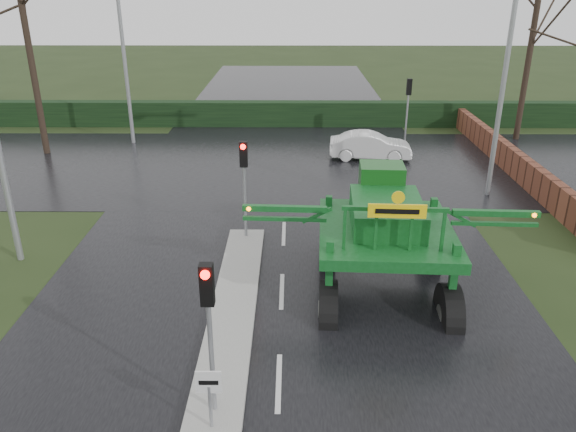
{
  "coord_description": "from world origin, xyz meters",
  "views": [
    {
      "loc": [
        0.28,
        -10.13,
        8.36
      ],
      "look_at": [
        0.17,
        4.92,
        2.0
      ],
      "focal_mm": 35.0,
      "sensor_mm": 36.0,
      "label": 1
    }
  ],
  "objects_px": {
    "traffic_signal_far": "(408,96)",
    "white_sedan": "(370,159)",
    "keep_left_sign": "(209,390)",
    "crop_sprayer": "(330,238)",
    "street_light_right": "(501,47)",
    "traffic_signal_near": "(208,308)",
    "street_light_left_far": "(127,30)",
    "traffic_signal_mid": "(244,169)"
  },
  "relations": [
    {
      "from": "keep_left_sign",
      "to": "crop_sprayer",
      "type": "xyz_separation_m",
      "value": [
        2.59,
        4.62,
        1.08
      ]
    },
    {
      "from": "street_light_right",
      "to": "traffic_signal_near",
      "type": "bearing_deg",
      "value": -126.13
    },
    {
      "from": "traffic_signal_far",
      "to": "white_sedan",
      "type": "distance_m",
      "value": 4.52
    },
    {
      "from": "street_light_left_far",
      "to": "traffic_signal_mid",
      "type": "bearing_deg",
      "value": -61.14
    },
    {
      "from": "traffic_signal_far",
      "to": "white_sedan",
      "type": "height_order",
      "value": "traffic_signal_far"
    },
    {
      "from": "white_sedan",
      "to": "crop_sprayer",
      "type": "bearing_deg",
      "value": 172.33
    },
    {
      "from": "white_sedan",
      "to": "traffic_signal_far",
      "type": "bearing_deg",
      "value": -34.18
    },
    {
      "from": "street_light_right",
      "to": "white_sedan",
      "type": "height_order",
      "value": "street_light_right"
    },
    {
      "from": "keep_left_sign",
      "to": "street_light_left_far",
      "type": "xyz_separation_m",
      "value": [
        -6.89,
        21.5,
        4.93
      ]
    },
    {
      "from": "crop_sprayer",
      "to": "traffic_signal_far",
      "type": "bearing_deg",
      "value": 75.78
    },
    {
      "from": "traffic_signal_mid",
      "to": "white_sedan",
      "type": "bearing_deg",
      "value": 60.2
    },
    {
      "from": "crop_sprayer",
      "to": "white_sedan",
      "type": "relative_size",
      "value": 2.0
    },
    {
      "from": "traffic_signal_mid",
      "to": "street_light_left_far",
      "type": "relative_size",
      "value": 0.35
    },
    {
      "from": "keep_left_sign",
      "to": "crop_sprayer",
      "type": "relative_size",
      "value": 0.17
    },
    {
      "from": "traffic_signal_near",
      "to": "crop_sprayer",
      "type": "xyz_separation_m",
      "value": [
        2.59,
        4.13,
        -0.45
      ]
    },
    {
      "from": "crop_sprayer",
      "to": "white_sedan",
      "type": "bearing_deg",
      "value": 81.14
    },
    {
      "from": "keep_left_sign",
      "to": "white_sedan",
      "type": "distance_m",
      "value": 19.43
    },
    {
      "from": "traffic_signal_near",
      "to": "keep_left_sign",
      "type": "bearing_deg",
      "value": -90.0
    },
    {
      "from": "traffic_signal_far",
      "to": "street_light_left_far",
      "type": "height_order",
      "value": "street_light_left_far"
    },
    {
      "from": "street_light_left_far",
      "to": "crop_sprayer",
      "type": "xyz_separation_m",
      "value": [
        9.48,
        -16.88,
        -3.85
      ]
    },
    {
      "from": "traffic_signal_near",
      "to": "white_sedan",
      "type": "distance_m",
      "value": 19.11
    },
    {
      "from": "traffic_signal_near",
      "to": "street_light_left_far",
      "type": "bearing_deg",
      "value": 108.17
    },
    {
      "from": "traffic_signal_near",
      "to": "street_light_left_far",
      "type": "relative_size",
      "value": 0.35
    },
    {
      "from": "traffic_signal_near",
      "to": "crop_sprayer",
      "type": "bearing_deg",
      "value": 57.94
    },
    {
      "from": "traffic_signal_mid",
      "to": "street_light_left_far",
      "type": "bearing_deg",
      "value": 118.86
    },
    {
      "from": "keep_left_sign",
      "to": "street_light_right",
      "type": "relative_size",
      "value": 0.14
    },
    {
      "from": "traffic_signal_near",
      "to": "street_light_right",
      "type": "relative_size",
      "value": 0.35
    },
    {
      "from": "traffic_signal_near",
      "to": "crop_sprayer",
      "type": "relative_size",
      "value": 0.44
    },
    {
      "from": "keep_left_sign",
      "to": "traffic_signal_mid",
      "type": "distance_m",
      "value": 9.12
    },
    {
      "from": "keep_left_sign",
      "to": "traffic_signal_near",
      "type": "bearing_deg",
      "value": 90.0
    },
    {
      "from": "traffic_signal_near",
      "to": "traffic_signal_far",
      "type": "bearing_deg",
      "value": 69.64
    },
    {
      "from": "traffic_signal_mid",
      "to": "traffic_signal_far",
      "type": "height_order",
      "value": "same"
    },
    {
      "from": "keep_left_sign",
      "to": "street_light_left_far",
      "type": "bearing_deg",
      "value": 107.78
    },
    {
      "from": "traffic_signal_near",
      "to": "traffic_signal_mid",
      "type": "relative_size",
      "value": 1.0
    },
    {
      "from": "traffic_signal_near",
      "to": "traffic_signal_far",
      "type": "height_order",
      "value": "same"
    },
    {
      "from": "traffic_signal_mid",
      "to": "traffic_signal_far",
      "type": "distance_m",
      "value": 14.75
    },
    {
      "from": "street_light_left_far",
      "to": "white_sedan",
      "type": "relative_size",
      "value": 2.48
    },
    {
      "from": "traffic_signal_near",
      "to": "street_light_left_far",
      "type": "height_order",
      "value": "street_light_left_far"
    },
    {
      "from": "traffic_signal_mid",
      "to": "street_light_right",
      "type": "xyz_separation_m",
      "value": [
        9.49,
        4.51,
        3.4
      ]
    },
    {
      "from": "traffic_signal_mid",
      "to": "white_sedan",
      "type": "distance_m",
      "value": 11.38
    },
    {
      "from": "traffic_signal_near",
      "to": "street_light_right",
      "type": "xyz_separation_m",
      "value": [
        9.49,
        13.01,
        3.4
      ]
    },
    {
      "from": "street_light_right",
      "to": "white_sedan",
      "type": "xyz_separation_m",
      "value": [
        -3.99,
        5.1,
        -5.99
      ]
    }
  ]
}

